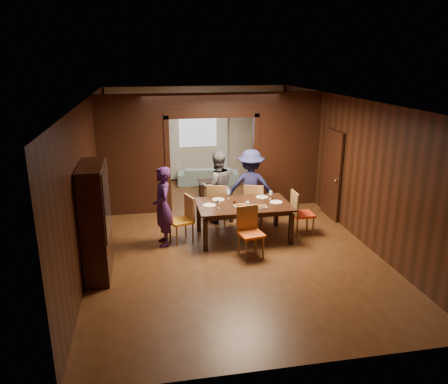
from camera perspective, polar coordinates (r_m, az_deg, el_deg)
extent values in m
plane|color=#4A2A14|center=(9.73, -0.03, -5.20)|extent=(9.00, 9.00, 0.00)
cube|color=silver|center=(9.03, -0.03, 12.07)|extent=(5.50, 9.00, 0.02)
cube|color=black|center=(13.63, -3.49, 7.66)|extent=(5.50, 0.02, 2.90)
cube|color=black|center=(9.20, -17.15, 2.21)|extent=(0.02, 9.00, 2.90)
cube|color=black|center=(10.12, 15.50, 3.69)|extent=(0.02, 9.00, 2.90)
cube|color=black|center=(10.74, -11.77, 3.35)|extent=(1.65, 0.15, 2.40)
cube|color=black|center=(11.31, 8.14, 4.23)|extent=(1.65, 0.15, 2.40)
cube|color=black|center=(10.62, -1.63, 11.49)|extent=(5.50, 0.15, 0.50)
cube|color=beige|center=(13.60, -3.47, 7.64)|extent=(5.40, 0.04, 2.85)
imported|color=#3B1A4E|center=(8.90, -8.00, -1.91)|extent=(0.46, 0.64, 1.64)
imported|color=#4C4D53|center=(10.07, -0.89, 0.65)|extent=(0.89, 0.73, 1.67)
imported|color=#1D1F48|center=(10.08, 3.50, 0.75)|extent=(1.23, 0.89, 1.72)
imported|color=#8FB7BB|center=(13.28, -2.10, 2.19)|extent=(1.89, 0.92, 0.53)
imported|color=black|center=(9.34, 3.15, -0.97)|extent=(0.31, 0.31, 0.08)
cube|color=black|center=(9.32, 2.53, -3.75)|extent=(1.94, 1.21, 0.76)
cube|color=black|center=(12.26, -1.49, 0.59)|extent=(0.80, 0.50, 0.40)
cube|color=black|center=(7.88, -16.40, -3.65)|extent=(0.40, 1.20, 2.00)
cube|color=black|center=(10.64, 13.94, 2.22)|extent=(0.06, 0.90, 2.10)
cube|color=silver|center=(13.53, -3.48, 8.66)|extent=(1.20, 0.03, 1.30)
cube|color=white|center=(13.50, -6.60, 6.62)|extent=(0.35, 0.06, 2.40)
cube|color=white|center=(13.68, -0.28, 6.87)|extent=(0.35, 0.06, 2.40)
cylinder|color=silver|center=(9.07, -1.92, -1.73)|extent=(0.27, 0.27, 0.01)
cylinder|color=silver|center=(9.42, -0.75, -0.99)|extent=(0.27, 0.27, 0.01)
cylinder|color=silver|center=(9.63, 4.99, -0.66)|extent=(0.27, 0.27, 0.01)
cylinder|color=white|center=(9.32, 6.82, -1.32)|extent=(0.27, 0.27, 0.01)
cylinder|color=white|center=(8.83, 3.34, -2.30)|extent=(0.27, 0.27, 0.01)
cube|color=gray|center=(9.05, 2.23, -1.72)|extent=(0.30, 0.20, 0.04)
cube|color=gray|center=(8.98, 4.68, -1.90)|extent=(0.30, 0.20, 0.04)
cylinder|color=silver|center=(8.89, 3.09, -1.71)|extent=(0.07, 0.07, 0.14)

